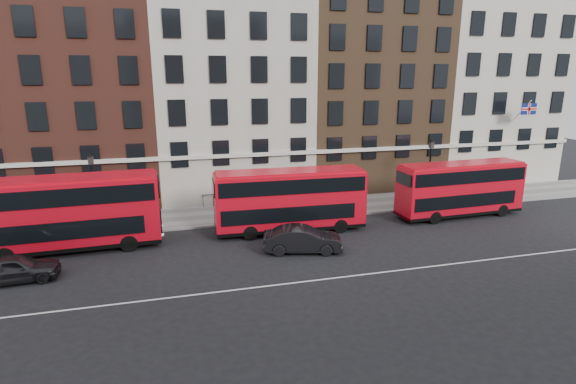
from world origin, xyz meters
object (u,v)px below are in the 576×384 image
object	(u,v)px
bus_b	(64,212)
car_rear	(14,268)
bus_c	(289,199)
bus_d	(460,188)
traffic_light	(518,173)
car_front	(303,239)

from	to	relation	value
bus_b	car_rear	xyz separation A→B (m)	(-1.81, -3.86, -1.74)
bus_c	bus_d	world-z (taller)	bus_c
bus_d	traffic_light	bearing A→B (deg)	16.36
bus_b	bus_d	world-z (taller)	bus_b
car_front	traffic_light	xyz separation A→B (m)	(20.80, 6.30, 1.66)
bus_b	traffic_light	size ratio (longest dim) A/B	3.38
bus_c	traffic_light	xyz separation A→B (m)	(20.62, 2.52, 0.15)
bus_b	car_front	bearing A→B (deg)	-17.45
car_rear	car_front	bearing A→B (deg)	-93.10
bus_b	car_front	size ratio (longest dim) A/B	2.32
bus_b	bus_c	bearing A→B (deg)	-2.11
car_rear	car_front	distance (m)	15.60
bus_c	car_rear	distance (m)	16.33
bus_c	bus_b	bearing A→B (deg)	-177.91
bus_b	car_rear	world-z (taller)	bus_b
traffic_light	bus_b	bearing A→B (deg)	-175.83
bus_d	bus_b	bearing A→B (deg)	177.46
bus_b	bus_c	world-z (taller)	bus_b
bus_c	car_rear	bearing A→B (deg)	-164.17
bus_c	car_front	bearing A→B (deg)	-90.73
bus_d	car_rear	world-z (taller)	bus_d
bus_b	bus_c	xyz separation A→B (m)	(13.98, 0.00, -0.17)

